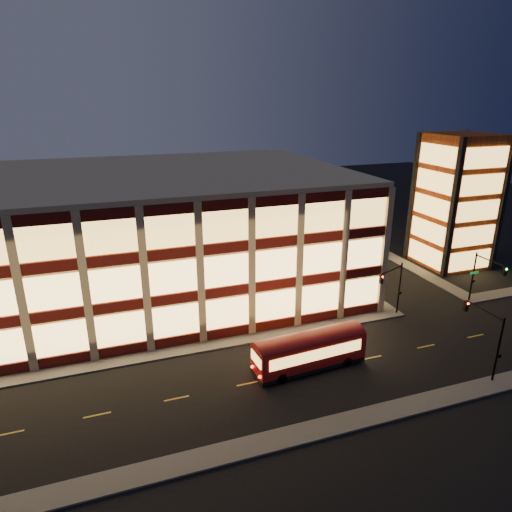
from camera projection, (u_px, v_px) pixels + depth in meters
name	position (u px, v px, depth m)	size (l,w,h in m)	color
ground	(187.00, 355.00, 42.18)	(200.00, 200.00, 0.00)	black
sidewalk_office_south	(152.00, 355.00, 42.11)	(54.00, 2.00, 0.15)	#514F4C
sidewalk_office_east	(324.00, 265.00, 64.45)	(2.00, 30.00, 0.15)	#514F4C
sidewalk_tower_south	(510.00, 292.00, 55.52)	(14.00, 2.00, 0.15)	#514F4C
sidewalk_tower_west	(390.00, 256.00, 67.88)	(2.00, 30.00, 0.15)	#514F4C
sidewalk_near	(224.00, 453.00, 30.60)	(100.00, 2.00, 0.15)	#514F4C
office_building	(131.00, 234.00, 53.88)	(50.45, 30.45, 14.50)	tan
stair_tower	(456.00, 201.00, 62.26)	(8.60, 8.60, 18.00)	#8C3814
traffic_signal_far	(393.00, 283.00, 47.94)	(3.79, 1.87, 6.00)	black
traffic_signal_right	(484.00, 273.00, 50.70)	(1.20, 4.37, 6.00)	black
traffic_signal_near	(486.00, 330.00, 38.32)	(0.32, 4.45, 6.00)	black
trolley_bus	(309.00, 349.00, 39.70)	(10.23, 3.24, 3.42)	#930908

